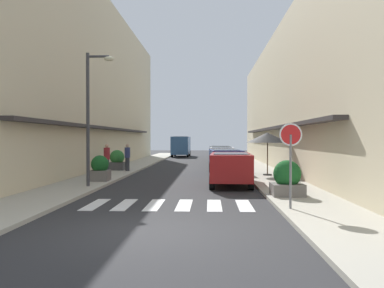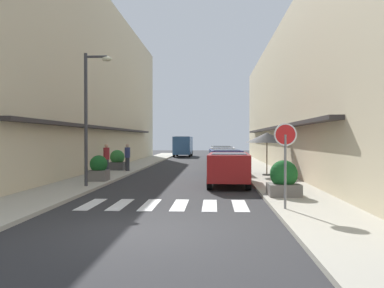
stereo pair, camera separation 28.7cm
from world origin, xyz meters
name	(u,v)px [view 1 (the left image)]	position (x,y,z in m)	size (l,w,h in m)	color
ground_plane	(190,171)	(0.00, 16.58, 0.00)	(91.17, 91.17, 0.00)	#2B2B2D
sidewalk_left	(121,170)	(-4.49, 16.58, 0.06)	(2.44, 58.02, 0.12)	#ADA899
sidewalk_right	(259,170)	(4.49, 16.58, 0.06)	(2.44, 58.02, 0.12)	#ADA899
building_row_left	(71,83)	(-8.21, 17.65, 5.93)	(5.50, 39.30, 11.86)	beige
building_row_right	(313,100)	(8.21, 17.65, 4.71)	(5.50, 39.30, 9.42)	beige
crosswalk	(169,205)	(0.00, 3.56, 0.01)	(5.20, 2.20, 0.01)	silver
parked_car_near	(231,165)	(2.22, 8.64, 0.92)	(1.92, 4.07, 1.47)	maroon
parked_car_mid	(225,159)	(2.22, 14.40, 0.92)	(1.96, 3.98, 1.47)	navy
parked_car_far	(222,154)	(2.22, 20.70, 0.92)	(1.94, 4.51, 1.47)	silver
parked_car_distant	(220,152)	(2.22, 26.47, 0.92)	(1.88, 4.27, 1.47)	#4C5156
delivery_van	(181,145)	(-2.07, 37.20, 1.41)	(2.04, 5.41, 2.37)	#33598C
round_street_sign	(291,143)	(3.58, 2.46, 1.98)	(0.65, 0.07, 2.43)	slate
street_lamp	(92,105)	(-3.64, 7.39, 3.51)	(1.19, 0.28, 5.58)	#38383D
cafe_umbrella	(268,138)	(4.44, 12.72, 2.16)	(2.33, 2.33, 2.33)	#262626
planter_corner	(287,179)	(4.00, 5.06, 0.68)	(1.09, 1.09, 1.24)	slate
planter_midblock	(100,169)	(-3.91, 9.51, 0.69)	(0.87, 0.87, 1.20)	slate
planter_far	(117,160)	(-4.62, 15.90, 0.72)	(0.96, 0.96, 1.27)	#4C4C4C
pedestrian_walking_near	(127,157)	(-3.80, 15.17, 1.00)	(0.34, 0.34, 1.68)	#282B33
pedestrian_walking_far	(107,158)	(-4.47, 12.86, 1.03)	(0.34, 0.34, 1.72)	#282B33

